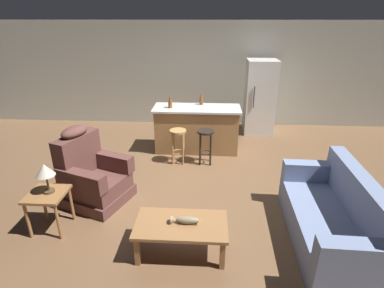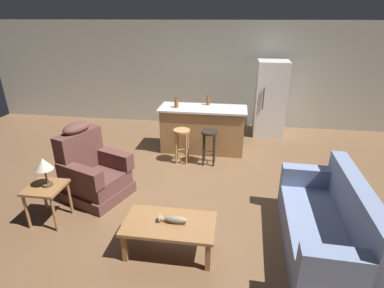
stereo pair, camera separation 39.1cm
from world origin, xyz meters
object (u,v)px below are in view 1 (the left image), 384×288
Objects in this scene: table_lamp at (45,171)px; bar_stool_right at (206,141)px; coffee_table at (181,227)px; kitchen_island at (197,129)px; bottle_short_amber at (170,104)px; refrigerator at (260,97)px; bottle_tall_green at (201,100)px; fish_figurine at (185,220)px; bar_stool_left at (178,140)px; recliner_near_lamp at (92,176)px; couch at (333,219)px; end_table at (48,199)px.

table_lamp is 0.60× the size of bar_stool_right.
coffee_table is 2.46m from bar_stool_right.
table_lamp is at bearing -123.73° from kitchen_island.
bottle_short_amber is at bearing -173.13° from kitchen_island.
refrigerator is (1.47, 1.20, 0.40)m from kitchen_island.
bottle_tall_green is at bearing 87.78° from coffee_table.
fish_figurine is 0.19× the size of refrigerator.
bar_stool_left is at bearing -116.07° from bottle_tall_green.
coffee_table is 3.08m from kitchen_island.
fish_figurine is at bearing -90.02° from kitchen_island.
bar_stool_right is (1.71, 1.40, 0.05)m from recliner_near_lamp.
couch reaches higher than bar_stool_left.
bottle_short_amber is (1.30, 2.68, 0.58)m from end_table.
recliner_near_lamp is at bearing -116.37° from bottle_short_amber.
kitchen_island is at bearing 56.27° from table_lamp.
coffee_table is 1.62× the size of bar_stool_right.
bar_stool_left is at bearing -117.94° from kitchen_island.
table_lamp is 3.50m from bottle_tall_green.
fish_figurine is at bearing 10.78° from couch.
kitchen_island is at bearing -140.69° from refrigerator.
bar_stool_left is at bearing -134.52° from refrigerator.
recliner_near_lamp is at bearing -126.79° from kitchen_island.
couch is 3.06m from bar_stool_left.
bar_stool_left is (-2.18, 2.15, 0.13)m from couch.
bar_stool_right reaches higher than coffee_table.
bar_stool_right is (0.53, 0.00, 0.00)m from bar_stool_left.
fish_figurine is 2.45m from bar_stool_right.
bar_stool_right is at bearing 84.28° from coffee_table.
kitchen_island is at bearing -110.34° from bottle_tall_green.
kitchen_island is (1.84, 2.74, 0.02)m from end_table.
kitchen_island is 1.02× the size of refrigerator.
recliner_near_lamp is at bearing 144.40° from coffee_table.
refrigerator is at bearing 45.48° from bar_stool_left.
bar_stool_left is (1.18, 1.40, 0.05)m from recliner_near_lamp.
table_lamp is 2.93m from bar_stool_right.
refrigerator is 1.70m from bottle_tall_green.
bar_stool_right is at bearing -72.47° from kitchen_island.
kitchen_island is 2.65× the size of bar_stool_left.
bottle_tall_green is at bearing 97.89° from bar_stool_right.
kitchen_island reaches higher than couch.
refrigerator is at bearing 32.22° from bottle_short_amber.
end_table is 0.82× the size of bar_stool_right.
recliner_near_lamp is at bearing -10.82° from couch.
end_table is at bearing 1.27° from couch.
fish_figurine is 3.34m from bottle_tall_green.
recliner_near_lamp is 2.21m from bar_stool_right.
end_table is 3.03m from bottle_short_amber.
recliner_near_lamp is (-3.36, 0.75, 0.08)m from couch.
kitchen_island is at bearing 89.14° from coffee_table.
bar_stool_left is 2.85× the size of bottle_tall_green.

